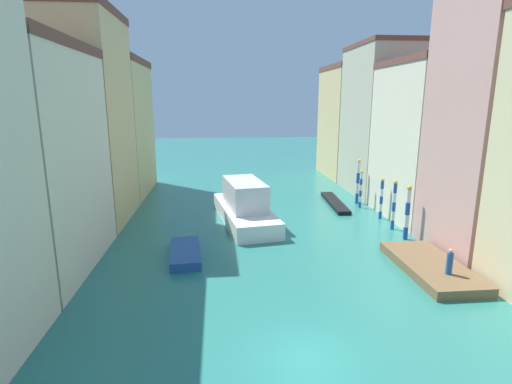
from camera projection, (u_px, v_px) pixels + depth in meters
The scene contains 18 objects.
ground_plane at pixel (254, 206), 40.25m from camera, with size 154.00×154.00×0.00m, color #28756B.
building_left_1 at pixel (23, 160), 23.84m from camera, with size 7.45×11.42×14.06m.
building_left_2 at pixel (79, 119), 33.75m from camera, with size 7.45×9.78×17.94m.
building_left_3 at pixel (113, 128), 44.56m from camera, with size 7.45×11.90×15.09m.
building_right_1 at pixel (504, 106), 26.12m from camera, with size 7.45×7.36×20.36m.
building_right_2 at pixel (430, 140), 35.26m from camera, with size 7.45×10.07×14.11m.
building_right_3 at pixel (385, 120), 44.80m from camera, with size 7.45×10.25×16.68m.
building_right_4 at pixel (353, 122), 55.39m from camera, with size 7.45×11.07×15.27m.
waterfront_dock at pixel (431, 267), 24.91m from camera, with size 3.49×7.68×0.60m.
person_on_dock at pixel (450, 262), 22.99m from camera, with size 0.36×0.36×1.57m.
mooring_pole_0 at pixel (407, 212), 30.25m from camera, with size 0.39×0.39×4.28m.
mooring_pole_1 at pixel (394, 204), 32.63m from camera, with size 0.32×0.32×4.18m.
mooring_pole_2 at pixel (381, 198), 35.65m from camera, with size 0.32×0.32×3.78m.
mooring_pole_3 at pixel (361, 189), 39.36m from camera, with size 0.29×0.29×3.79m.
mooring_pole_4 at pixel (358, 181), 40.93m from camera, with size 0.37×0.37×4.65m.
vaporetto_white at pixel (245, 206), 34.82m from camera, with size 5.51×11.86×3.72m.
gondola_black at pixel (335, 203), 40.97m from camera, with size 1.74×8.29×0.39m.
motorboat_0 at pixel (185, 253), 27.09m from camera, with size 2.44×5.29×0.62m.
Camera 1 is at (-3.56, -14.21, 10.53)m, focal length 27.64 mm.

